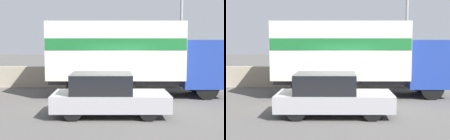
# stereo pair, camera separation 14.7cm
# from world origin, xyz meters

# --- Properties ---
(ground_plane) EXTENTS (80.00, 80.00, 0.00)m
(ground_plane) POSITION_xyz_m (0.00, 0.00, 0.00)
(ground_plane) COLOR #514F4C
(stone_wall_backdrop) EXTENTS (60.00, 0.35, 1.12)m
(stone_wall_backdrop) POSITION_xyz_m (0.00, 5.53, 0.56)
(stone_wall_backdrop) COLOR #A39984
(stone_wall_backdrop) RESTS_ON ground_plane
(street_lamp) EXTENTS (0.56, 0.28, 6.22)m
(street_lamp) POSITION_xyz_m (3.40, 5.15, 3.65)
(street_lamp) COLOR gray
(street_lamp) RESTS_ON ground_plane
(box_truck) EXTENTS (7.90, 2.60, 3.36)m
(box_truck) POSITION_xyz_m (0.58, 2.97, 1.95)
(box_truck) COLOR navy
(box_truck) RESTS_ON ground_plane
(car_hatchback) EXTENTS (3.92, 1.71, 1.46)m
(car_hatchback) POSITION_xyz_m (-0.37, -0.75, 0.71)
(car_hatchback) COLOR #9E9EA3
(car_hatchback) RESTS_ON ground_plane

